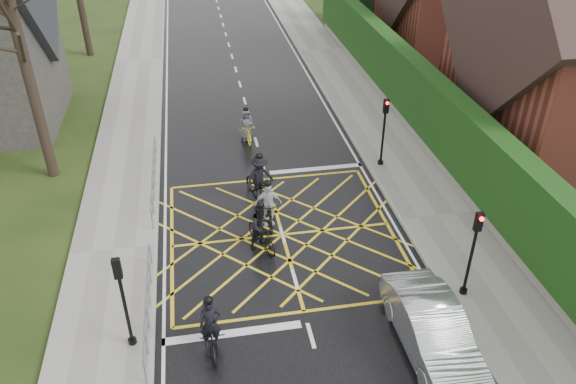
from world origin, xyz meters
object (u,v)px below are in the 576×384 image
object	(u,v)px
cyclist_rear	(211,332)
cyclist_back	(261,230)
cyclist_mid	(260,182)
cyclist_front	(268,209)
car	(433,331)
cyclist_lead	(247,129)

from	to	relation	value
cyclist_rear	cyclist_back	xyz separation A→B (m)	(2.02, 4.37, 0.10)
cyclist_rear	cyclist_mid	size ratio (longest dim) A/B	0.89
cyclist_rear	cyclist_back	size ratio (longest dim) A/B	1.01
cyclist_front	cyclist_rear	bearing A→B (deg)	-113.54
cyclist_back	cyclist_mid	distance (m)	3.19
cyclist_mid	car	bearing A→B (deg)	-91.48
cyclist_back	car	size ratio (longest dim) A/B	0.43
car	cyclist_rear	bearing A→B (deg)	168.40
cyclist_mid	cyclist_back	bearing A→B (deg)	-121.19
cyclist_back	cyclist_front	distance (m)	1.37
cyclist_mid	cyclist_lead	size ratio (longest dim) A/B	1.24
cyclist_front	car	distance (m)	7.74
cyclist_rear	cyclist_mid	bearing A→B (deg)	68.97
cyclist_rear	cyclist_mid	world-z (taller)	cyclist_mid
cyclist_front	car	size ratio (longest dim) A/B	0.42
cyclist_back	cyclist_mid	bearing A→B (deg)	60.95
cyclist_front	cyclist_lead	size ratio (longest dim) A/B	1.07
cyclist_back	cyclist_front	size ratio (longest dim) A/B	1.01
cyclist_front	cyclist_lead	distance (m)	7.06
cyclist_rear	cyclist_front	distance (m)	6.18
cyclist_lead	cyclist_rear	bearing A→B (deg)	-106.92
cyclist_rear	cyclist_lead	xyz separation A→B (m)	(2.46, 12.72, -0.02)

